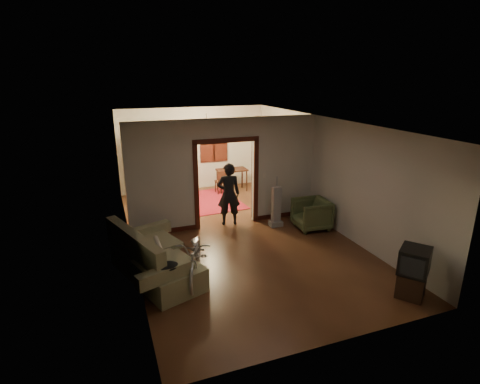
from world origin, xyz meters
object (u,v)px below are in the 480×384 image
sofa (156,254)px  locker (153,167)px  person (229,194)px  armchair (311,214)px  bicycle (196,256)px  desk (232,180)px

sofa → locker: bearing=62.9°
person → armchair: bearing=163.3°
bicycle → desk: bearing=82.4°
sofa → locker: size_ratio=1.12×
bicycle → locker: locker is taller
armchair → person: (-1.91, 1.01, 0.45)m
sofa → person: person is taller
bicycle → locker: 5.60m
bicycle → armchair: size_ratio=2.06×
bicycle → armchair: bicycle is taller
sofa → desk: 5.90m
sofa → armchair: size_ratio=2.57×
bicycle → armchair: bearing=40.6°
sofa → armchair: sofa is taller
sofa → armchair: (4.12, 1.09, -0.12)m
armchair → desk: armchair is taller
sofa → desk: (3.27, 4.91, -0.13)m
armchair → desk: 3.91m
sofa → desk: sofa is taller
person → locker: bearing=-53.4°
person → locker: (-1.50, 3.19, 0.14)m
bicycle → person: bearing=76.7°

